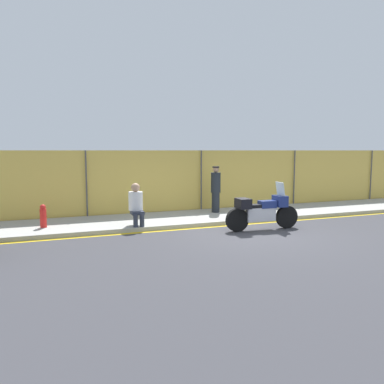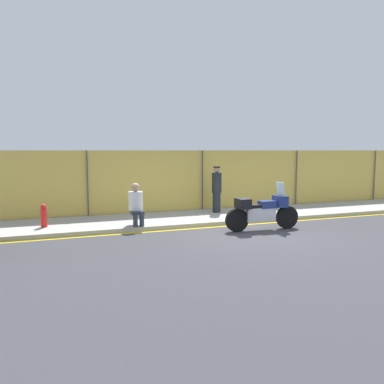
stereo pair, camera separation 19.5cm
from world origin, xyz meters
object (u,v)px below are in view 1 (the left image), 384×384
motorcycle (262,211)px  fire_hydrant (43,216)px  officer_standing (216,189)px  person_seated_on_curb (136,202)px

motorcycle → fire_hydrant: motorcycle is taller
motorcycle → fire_hydrant: (-6.25, 2.07, -0.11)m
motorcycle → officer_standing: size_ratio=1.41×
officer_standing → fire_hydrant: 6.02m
officer_standing → person_seated_on_curb: bearing=-158.4°
fire_hydrant → motorcycle: bearing=-18.4°
fire_hydrant → officer_standing: bearing=6.7°
person_seated_on_curb → fire_hydrant: person_seated_on_curb is taller
motorcycle → fire_hydrant: size_ratio=3.46×
motorcycle → officer_standing: officer_standing is taller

